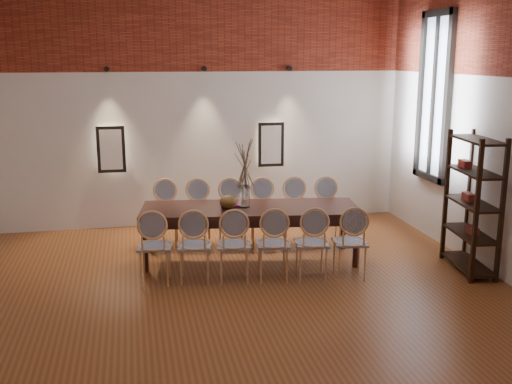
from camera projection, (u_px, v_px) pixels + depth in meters
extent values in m
cube|color=brown|center=(228.00, 307.00, 6.75)|extent=(7.00, 7.00, 0.02)
cube|color=silver|center=(191.00, 103.00, 9.68)|extent=(7.00, 0.10, 4.00)
cube|color=silver|center=(340.00, 215.00, 2.91)|extent=(7.00, 0.10, 4.00)
cube|color=maroon|center=(190.00, 23.00, 9.34)|extent=(7.00, 0.02, 1.50)
cube|color=#FFEAC6|center=(111.00, 149.00, 9.49)|extent=(0.36, 0.06, 0.66)
cube|color=#FFEAC6|center=(271.00, 144.00, 10.01)|extent=(0.36, 0.06, 0.66)
cylinder|color=black|center=(107.00, 69.00, 9.18)|extent=(0.08, 0.10, 0.08)
cylinder|color=black|center=(204.00, 69.00, 9.48)|extent=(0.08, 0.10, 0.08)
cylinder|color=black|center=(289.00, 68.00, 9.76)|extent=(0.08, 0.10, 0.08)
cube|color=silver|center=(435.00, 97.00, 8.86)|extent=(0.02, 0.78, 2.38)
cube|color=black|center=(434.00, 97.00, 8.86)|extent=(0.08, 0.90, 2.50)
cube|color=black|center=(434.00, 97.00, 8.86)|extent=(0.06, 0.06, 2.40)
cube|color=#351711|center=(250.00, 234.00, 8.18)|extent=(3.02, 1.33, 0.75)
cylinder|color=silver|center=(245.00, 196.00, 8.06)|extent=(0.14, 0.14, 0.30)
ellipsoid|color=brown|center=(228.00, 202.00, 8.01)|extent=(0.24, 0.24, 0.18)
cube|color=#870F51|center=(230.00, 205.00, 8.14)|extent=(0.28, 0.21, 0.03)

